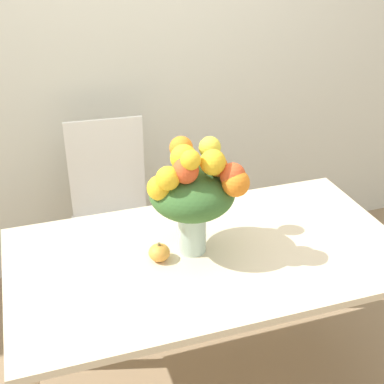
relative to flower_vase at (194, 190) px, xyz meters
The scene contains 5 objects.
wall_back 1.21m from the flower_vase, 87.30° to the left, with size 8.00×0.06×2.70m.
dining_table 0.37m from the flower_vase, 25.89° to the right, with size 1.55×0.86×0.76m.
flower_vase is the anchor object (origin of this frame).
pumpkin 0.28m from the flower_vase, behind, with size 0.08×0.08×0.08m.
dining_chair_near_window 0.95m from the flower_vase, 104.13° to the left, with size 0.45×0.45×1.01m.
Camera 1 is at (-0.61, -1.63, 1.96)m, focal length 50.00 mm.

